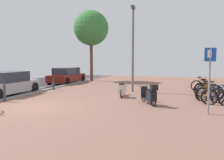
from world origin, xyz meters
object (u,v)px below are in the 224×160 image
Objects in this scene: street_tree at (91,28)px; scooter_mid at (122,89)px; bicycle_rack_03 at (209,91)px; bicycle_rack_02 at (209,93)px; bicycle_rack_06 at (205,88)px; lamp_post at (133,44)px; parked_car_near at (6,84)px; bicycle_rack_07 at (202,86)px; bicycle_rack_04 at (207,90)px; bollard_far at (53,84)px; parked_car_far at (67,76)px; bicycle_rack_00 at (218,97)px; bollard_near at (4,92)px; bicycle_rack_01 at (210,95)px; scooter_near at (150,95)px; parking_sign at (210,73)px; bicycle_rack_05 at (207,88)px.

scooter_mid is at bearing -59.18° from street_tree.
scooter_mid is at bearing -169.29° from bicycle_rack_03.
bicycle_rack_03 reaches higher than bicycle_rack_02.
bicycle_rack_06 is 5.26m from lamp_post.
street_tree is (1.61, 9.70, 4.49)m from parked_car_near.
bicycle_rack_02 is at bearing 7.20° from parked_car_near.
bicycle_rack_07 is 0.82× the size of scooter_mid.
scooter_mid is (-4.55, -1.53, 0.05)m from bicycle_rack_04.
bollard_far is at bearing 175.84° from bicycle_rack_03.
bicycle_rack_03 is 0.32× the size of parked_car_far.
scooter_mid is 3.33m from lamp_post.
lamp_post is (-4.30, 1.84, 2.68)m from bicycle_rack_02.
bollard_far is at bearing 164.70° from bicycle_rack_00.
parked_car_near reaches higher than bollard_near.
bicycle_rack_01 is 1.99m from bicycle_rack_04.
scooter_near is 2.81m from parking_sign.
bicycle_rack_03 reaches higher than bicycle_rack_01.
bicycle_rack_00 is at bearing -88.76° from bicycle_rack_07.
scooter_near is at bearing -153.47° from bicycle_rack_01.
street_tree is (-9.62, 4.97, 4.77)m from bicycle_rack_07.
parking_sign is at bearing -99.45° from bicycle_rack_01.
bollard_far is (-9.81, 0.71, 0.06)m from bicycle_rack_03.
bicycle_rack_06 is at bearing 30.56° from bollard_near.
parked_car_near is at bearing -163.28° from bicycle_rack_05.
street_tree reaches higher than bollard_near.
bicycle_rack_06 is at bearing 88.26° from bicycle_rack_05.
parked_car_near reaches higher than bicycle_rack_02.
bicycle_rack_04 is 12.80m from street_tree.
bicycle_rack_07 is at bearing 89.10° from bicycle_rack_02.
bicycle_rack_02 is 0.19× the size of street_tree.
bollard_far is (-9.72, 1.38, 0.08)m from bicycle_rack_02.
parked_car_far is at bearing 147.02° from bicycle_rack_00.
parked_car_far reaches higher than parked_car_near.
bicycle_rack_05 is 4.97m from scooter_near.
parking_sign is at bearing -96.49° from bicycle_rack_06.
bicycle_rack_05 is (0.09, 0.66, 0.00)m from bicycle_rack_04.
parked_car_far reaches higher than bicycle_rack_04.
bicycle_rack_02 is 0.76× the size of scooter_mid.
bicycle_rack_02 is 1.45× the size of bollard_near.
bicycle_rack_00 is 1.99m from bicycle_rack_03.
bicycle_rack_03 is 10.54m from bollard_near.
lamp_post is at bearing 173.19° from bicycle_rack_04.
bollard_near reaches higher than bollard_far.
bicycle_rack_07 is (0.01, 1.99, 0.01)m from bicycle_rack_04.
lamp_post reaches higher than bicycle_rack_03.
bicycle_rack_06 reaches higher than bollard_far.
scooter_near is (-2.95, -0.69, 0.09)m from bicycle_rack_00.
bicycle_rack_06 is (0.15, 2.65, -0.01)m from bicycle_rack_02.
bicycle_rack_05 reaches higher than scooter_near.
bollard_near is (-9.64, -2.52, 0.11)m from bicycle_rack_01.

